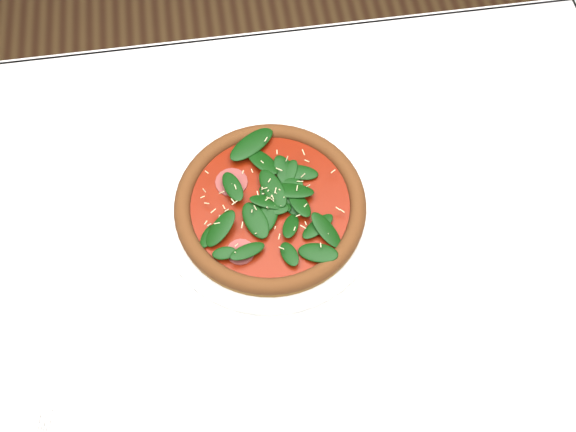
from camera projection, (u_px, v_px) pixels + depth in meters
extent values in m
plane|color=brown|center=(279.00, 371.00, 1.59)|extent=(6.00, 6.00, 0.00)
cube|color=silver|center=(272.00, 249.00, 0.94)|extent=(1.20, 0.80, 0.04)
cylinder|color=#4A2E1D|center=(9.00, 213.00, 1.39)|extent=(0.06, 0.06, 0.71)
cylinder|color=#4A2E1D|center=(489.00, 152.00, 1.47)|extent=(0.06, 0.06, 0.71)
cube|color=silver|center=(244.00, 77.00, 1.20)|extent=(1.20, 0.01, 0.22)
cylinder|color=white|center=(271.00, 210.00, 0.94)|extent=(0.32, 0.32, 0.01)
torus|color=white|center=(270.00, 209.00, 0.94)|extent=(0.32, 0.32, 0.01)
cylinder|color=olive|center=(270.00, 207.00, 0.93)|extent=(0.32, 0.32, 0.01)
torus|color=#9A5123|center=(270.00, 204.00, 0.93)|extent=(0.32, 0.32, 0.02)
cylinder|color=maroon|center=(270.00, 204.00, 0.93)|extent=(0.26, 0.26, 0.00)
cylinder|color=brown|center=(270.00, 203.00, 0.92)|extent=(0.23, 0.23, 0.00)
ellipsoid|color=#0D380A|center=(270.00, 200.00, 0.92)|extent=(0.25, 0.25, 0.02)
cylinder|color=beige|center=(270.00, 198.00, 0.91)|extent=(0.23, 0.23, 0.00)
cube|color=silver|center=(43.00, 427.00, 0.79)|extent=(0.03, 0.05, 0.00)
cylinder|color=white|center=(572.00, 65.00, 1.07)|extent=(0.13, 0.13, 0.01)
torus|color=white|center=(572.00, 64.00, 1.07)|extent=(0.13, 0.13, 0.01)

